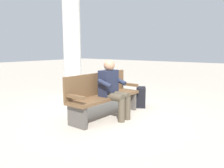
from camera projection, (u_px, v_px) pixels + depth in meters
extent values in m
plane|color=#A89E8E|center=(106.00, 117.00, 4.62)|extent=(40.00, 40.00, 0.00)
cube|color=brown|center=(106.00, 97.00, 4.56)|extent=(1.81, 0.51, 0.06)
cube|color=brown|center=(98.00, 84.00, 4.65)|extent=(1.80, 0.08, 0.45)
cube|color=brown|center=(129.00, 84.00, 5.19)|extent=(0.07, 0.48, 0.06)
cube|color=brown|center=(75.00, 97.00, 3.87)|extent=(0.07, 0.48, 0.06)
cube|color=#4C4742|center=(128.00, 101.00, 5.21)|extent=(0.09, 0.43, 0.39)
cube|color=#4C4742|center=(77.00, 117.00, 3.97)|extent=(0.09, 0.43, 0.39)
cube|color=#1E2338|center=(108.00, 83.00, 4.50)|extent=(0.40, 0.23, 0.52)
sphere|color=#A87A5B|center=(109.00, 65.00, 4.43)|extent=(0.22, 0.22, 0.22)
cylinder|color=#4C4233|center=(120.00, 95.00, 4.49)|extent=(0.16, 0.42, 0.15)
cylinder|color=#4C4233|center=(114.00, 97.00, 4.33)|extent=(0.16, 0.42, 0.15)
cylinder|color=#4C4233|center=(127.00, 108.00, 4.41)|extent=(0.13, 0.13, 0.45)
cylinder|color=#4C4233|center=(121.00, 111.00, 4.26)|extent=(0.13, 0.13, 0.45)
cylinder|color=#1E2338|center=(119.00, 81.00, 4.62)|extent=(0.10, 0.31, 0.18)
cylinder|color=#1E2338|center=(105.00, 84.00, 4.25)|extent=(0.10, 0.31, 0.18)
cube|color=black|center=(141.00, 97.00, 5.39)|extent=(0.40, 0.36, 0.48)
cube|color=black|center=(135.00, 100.00, 5.41)|extent=(0.23, 0.16, 0.22)
cylinder|color=silver|center=(72.00, 34.00, 6.60)|extent=(0.52, 0.52, 3.66)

